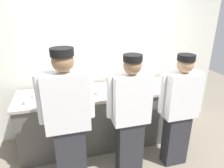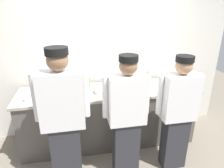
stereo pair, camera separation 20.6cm
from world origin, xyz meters
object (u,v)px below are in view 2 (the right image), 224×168
ramekin_green_sauce (27,99)px  ramekin_orange_sauce (138,82)px  mixing_bowl_steel (125,86)px  ramekin_yellow_sauce (36,93)px  plate_stack_front (101,91)px  squeeze_bottle_secondary (147,77)px  chef_near_left (63,118)px  chef_center (127,115)px  chef_far_right (178,112)px  squeeze_bottle_primary (88,81)px  sheet_tray (62,93)px  ramekin_red_sauce (85,90)px

ramekin_green_sauce → ramekin_orange_sauce: 1.73m
mixing_bowl_steel → ramekin_yellow_sauce: bearing=176.7°
plate_stack_front → squeeze_bottle_secondary: bearing=17.8°
chef_near_left → mixing_bowl_steel: chef_near_left is taller
chef_center → chef_far_right: size_ratio=1.02×
chef_far_right → ramekin_yellow_sauce: 2.01m
chef_center → squeeze_bottle_primary: bearing=113.7°
plate_stack_front → mixing_bowl_steel: (0.37, 0.04, 0.03)m
chef_near_left → mixing_bowl_steel: size_ratio=4.55×
squeeze_bottle_primary → ramekin_orange_sauce: 0.83m
squeeze_bottle_primary → sheet_tray: bearing=-153.4°
squeeze_bottle_primary → chef_far_right: bearing=-40.3°
mixing_bowl_steel → ramekin_green_sauce: 1.41m
chef_center → squeeze_bottle_primary: (-0.40, 0.92, 0.14)m
squeeze_bottle_primary → ramekin_red_sauce: 0.21m
ramekin_red_sauce → squeeze_bottle_primary: bearing=71.7°
mixing_bowl_steel → squeeze_bottle_secondary: squeeze_bottle_secondary is taller
squeeze_bottle_secondary → ramekin_orange_sauce: size_ratio=2.58×
chef_far_right → squeeze_bottle_primary: bearing=139.7°
chef_far_right → ramekin_red_sauce: (-1.15, 0.73, 0.10)m
sheet_tray → ramekin_green_sauce: bearing=-160.0°
squeeze_bottle_primary → ramekin_red_sauce: squeeze_bottle_primary is taller
squeeze_bottle_secondary → chef_far_right: bearing=-83.9°
chef_far_right → ramekin_orange_sauce: (-0.26, 0.90, 0.10)m
chef_far_right → ramekin_red_sauce: chef_far_right is taller
squeeze_bottle_primary → ramekin_green_sauce: (-0.87, -0.37, -0.06)m
chef_center → ramekin_orange_sauce: size_ratio=20.25×
chef_near_left → ramekin_orange_sauce: bearing=37.6°
chef_center → chef_far_right: 0.69m
ramekin_green_sauce → chef_center: bearing=-23.2°
chef_near_left → squeeze_bottle_primary: size_ratio=9.42×
chef_far_right → sheet_tray: chef_far_right is taller
squeeze_bottle_secondary → plate_stack_front: bearing=-162.2°
squeeze_bottle_primary → squeeze_bottle_secondary: 0.99m
sheet_tray → squeeze_bottle_primary: 0.46m
squeeze_bottle_primary → ramekin_red_sauce: size_ratio=1.88×
plate_stack_front → sheet_tray: (-0.58, 0.08, -0.02)m
mixing_bowl_steel → squeeze_bottle_primary: squeeze_bottle_primary is taller
chef_near_left → chef_center: bearing=2.7°
chef_near_left → plate_stack_front: (0.54, 0.66, 0.01)m
chef_center → mixing_bowl_steel: (0.14, 0.67, 0.11)m
sheet_tray → ramekin_green_sauce: size_ratio=5.23×
sheet_tray → ramekin_orange_sauce: size_ratio=6.48×
sheet_tray → squeeze_bottle_secondary: squeeze_bottle_secondary is taller
squeeze_bottle_secondary → ramekin_orange_sauce: (-0.16, -0.00, -0.08)m
ramekin_red_sauce → ramekin_yellow_sauce: 0.71m
squeeze_bottle_primary → ramekin_orange_sauce: size_ratio=2.31×
ramekin_orange_sauce → ramekin_red_sauce: bearing=-169.6°
ramekin_orange_sauce → ramekin_green_sauce: bearing=-168.6°
sheet_tray → ramekin_green_sauce: (-0.46, -0.17, 0.01)m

